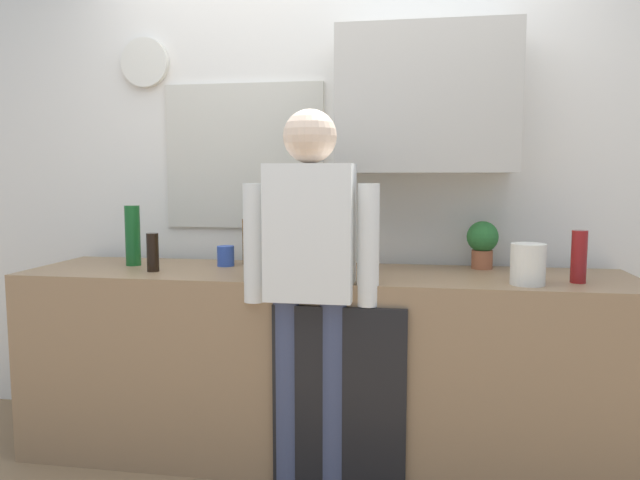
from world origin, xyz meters
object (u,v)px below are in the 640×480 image
cup_blue_mug (226,256)px  bottle_amber_beer (248,242)px  bottle_red_vinegar (579,257)px  bottle_clear_soda (289,237)px  bottle_dark_sauce (153,252)px  storage_canister (528,264)px  person_at_sink (310,269)px  coffee_maker (282,244)px  potted_plant (482,241)px  bottle_olive_oil (282,245)px  bottle_green_wine (133,236)px

cup_blue_mug → bottle_amber_beer: bearing=39.9°
bottle_red_vinegar → bottle_clear_soda: 1.34m
bottle_dark_sauce → storage_canister: size_ratio=1.06×
storage_canister → person_at_sink: (-0.88, -0.12, -0.02)m
coffee_maker → storage_canister: bearing=-0.5°
bottle_amber_beer → potted_plant: bearing=2.2°
bottle_dark_sauce → storage_canister: bearing=-2.5°
bottle_red_vinegar → bottle_amber_beer: bearing=169.3°
bottle_clear_soda → potted_plant: bearing=1.0°
coffee_maker → cup_blue_mug: bearing=141.6°
coffee_maker → bottle_amber_beer: size_ratio=1.43×
coffee_maker → bottle_dark_sauce: coffee_maker is taller
bottle_olive_oil → storage_canister: size_ratio=1.47×
bottle_red_vinegar → bottle_dark_sauce: bottle_red_vinegar is taller
bottle_clear_soda → bottle_green_wine: 0.78m
bottle_dark_sauce → person_at_sink: bearing=-13.5°
bottle_amber_beer → bottle_green_wine: bearing=-166.5°
bottle_clear_soda → storage_canister: size_ratio=1.65×
bottle_amber_beer → potted_plant: size_ratio=1.00×
bottle_clear_soda → bottle_dark_sauce: bearing=-150.7°
bottle_olive_oil → bottle_green_wine: 0.78m
cup_blue_mug → storage_canister: storage_canister is taller
bottle_green_wine → cup_blue_mug: 0.48m
potted_plant → person_at_sink: bearing=-144.6°
bottle_olive_oil → bottle_green_wine: (-0.78, 0.08, 0.02)m
bottle_olive_oil → bottle_green_wine: bearing=174.3°
coffee_maker → cup_blue_mug: (-0.36, 0.28, -0.10)m
cup_blue_mug → bottle_red_vinegar: bearing=-7.4°
bottle_green_wine → bottle_amber_beer: bearing=13.5°
bottle_amber_beer → cup_blue_mug: size_ratio=2.30×
bottle_clear_soda → cup_blue_mug: bearing=-160.4°
bottle_green_wine → bottle_red_vinegar: bearing=-4.2°
bottle_olive_oil → person_at_sink: 0.34m
bottle_dark_sauce → person_at_sink: (0.78, -0.19, -0.03)m
bottle_red_vinegar → bottle_olive_oil: bearing=176.7°
potted_plant → storage_canister: 0.44m
bottle_dark_sauce → storage_canister: (1.67, -0.07, -0.01)m
bottle_clear_soda → storage_canister: (1.09, -0.40, -0.05)m
bottle_amber_beer → person_at_sink: person_at_sink is taller
bottle_red_vinegar → bottle_green_wine: bottle_green_wine is taller
bottle_amber_beer → coffee_maker: bearing=-54.1°
bottle_green_wine → person_at_sink: size_ratio=0.19×
bottle_olive_oil → storage_canister: bearing=-8.4°
coffee_maker → bottle_amber_beer: bearing=125.9°
bottle_green_wine → potted_plant: 1.72m
coffee_maker → potted_plant: coffee_maker is taller
bottle_olive_oil → bottle_red_vinegar: bearing=-3.3°
bottle_red_vinegar → potted_plant: size_ratio=0.96×
person_at_sink → bottle_red_vinegar: bearing=20.8°
bottle_red_vinegar → bottle_clear_soda: (-1.31, 0.31, 0.03)m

